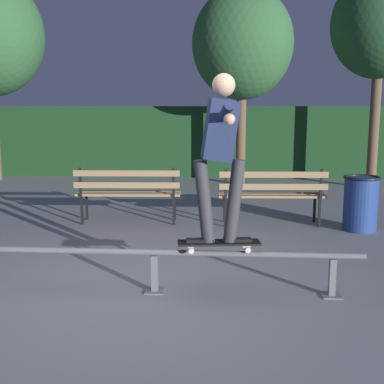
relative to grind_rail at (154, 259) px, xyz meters
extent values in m
plane|color=slate|center=(0.00, -0.05, -0.33)|extent=(90.00, 90.00, 0.00)
cube|color=#193D1E|center=(0.00, 8.61, 0.58)|extent=(24.00, 1.20, 1.82)
cylinder|color=slate|center=(0.00, 0.00, 0.07)|extent=(3.97, 0.06, 0.06)
cube|color=slate|center=(0.00, 0.00, -0.15)|extent=(0.06, 0.06, 0.36)
cube|color=slate|center=(0.00, 0.00, -0.32)|extent=(0.18, 0.18, 0.01)
cube|color=slate|center=(1.69, 0.00, -0.15)|extent=(0.06, 0.06, 0.36)
cube|color=slate|center=(1.69, 0.00, -0.32)|extent=(0.18, 0.18, 0.01)
cube|color=black|center=(0.62, 0.00, 0.18)|extent=(0.80, 0.29, 0.02)
cube|color=black|center=(0.62, 0.00, 0.19)|extent=(0.78, 0.28, 0.00)
cube|color=#9E9EA3|center=(0.88, 0.03, 0.16)|extent=(0.07, 0.17, 0.02)
cube|color=#9E9EA3|center=(0.35, -0.03, 0.16)|extent=(0.07, 0.17, 0.02)
cylinder|color=beige|center=(0.89, -0.05, 0.12)|extent=(0.06, 0.04, 0.05)
cylinder|color=beige|center=(0.87, 0.11, 0.12)|extent=(0.06, 0.04, 0.05)
cylinder|color=beige|center=(0.36, -0.11, 0.12)|extent=(0.06, 0.04, 0.05)
cylinder|color=beige|center=(0.34, 0.05, 0.12)|extent=(0.06, 0.04, 0.05)
cube|color=black|center=(0.80, 0.02, 0.20)|extent=(0.27, 0.13, 0.03)
cube|color=black|center=(0.44, -0.02, 0.20)|extent=(0.27, 0.13, 0.03)
cylinder|color=#333338|center=(0.76, 0.02, 0.57)|extent=(0.22, 0.15, 0.79)
cylinder|color=#333338|center=(0.48, -0.02, 0.57)|extent=(0.22, 0.15, 0.79)
cube|color=#1E284C|center=(0.62, 0.00, 1.23)|extent=(0.37, 0.40, 0.57)
cylinder|color=#1E284C|center=(0.66, -0.38, 1.39)|extent=(0.16, 0.61, 0.21)
cylinder|color=#1E284C|center=(0.57, 0.38, 1.39)|extent=(0.16, 0.61, 0.21)
sphere|color=tan|center=(0.70, -0.66, 1.34)|extent=(0.09, 0.09, 0.09)
sphere|color=tan|center=(0.54, 0.66, 1.34)|extent=(0.09, 0.09, 0.09)
sphere|color=tan|center=(0.65, 0.00, 1.63)|extent=(0.21, 0.21, 0.21)
cube|color=black|center=(-0.12, 3.10, -0.11)|extent=(0.04, 0.04, 0.44)
cube|color=black|center=(-0.10, 2.78, -0.11)|extent=(0.04, 0.04, 0.44)
cube|color=black|center=(-0.10, 2.74, 0.33)|extent=(0.04, 0.04, 0.44)
cube|color=black|center=(-1.53, 3.03, -0.11)|extent=(0.04, 0.04, 0.44)
cube|color=black|center=(-1.51, 2.71, -0.11)|extent=(0.04, 0.04, 0.44)
cube|color=black|center=(-1.51, 2.67, 0.33)|extent=(0.04, 0.04, 0.44)
cube|color=#937551|center=(-0.82, 3.04, 0.13)|extent=(1.60, 0.17, 0.04)
cube|color=#937551|center=(-0.82, 2.90, 0.13)|extent=(1.60, 0.17, 0.04)
cube|color=#937551|center=(-0.81, 2.76, 0.13)|extent=(1.60, 0.17, 0.04)
cube|color=#937551|center=(-0.81, 2.69, 0.29)|extent=(1.60, 0.11, 0.09)
cube|color=#937551|center=(-0.81, 2.69, 0.47)|extent=(1.60, 0.11, 0.09)
cube|color=black|center=(2.07, 3.10, -0.11)|extent=(0.04, 0.04, 0.44)
cube|color=black|center=(2.09, 2.78, -0.11)|extent=(0.04, 0.04, 0.44)
cube|color=black|center=(2.09, 2.74, 0.33)|extent=(0.04, 0.04, 0.44)
cube|color=black|center=(0.66, 3.03, -0.11)|extent=(0.04, 0.04, 0.44)
cube|color=black|center=(0.68, 2.71, -0.11)|extent=(0.04, 0.04, 0.44)
cube|color=black|center=(0.68, 2.67, 0.33)|extent=(0.04, 0.04, 0.44)
cube|color=#937551|center=(1.37, 3.04, 0.13)|extent=(1.60, 0.17, 0.04)
cube|color=#937551|center=(1.38, 2.90, 0.13)|extent=(1.60, 0.17, 0.04)
cube|color=#937551|center=(1.38, 2.76, 0.13)|extent=(1.60, 0.17, 0.04)
cube|color=#937551|center=(1.39, 2.69, 0.29)|extent=(1.60, 0.11, 0.09)
cube|color=#937551|center=(1.39, 2.69, 0.47)|extent=(1.60, 0.11, 0.09)
cylinder|color=brown|center=(1.03, 6.93, 0.79)|extent=(0.22, 0.22, 2.24)
ellipsoid|color=#2D5B33|center=(1.03, 6.93, 2.88)|extent=(2.27, 2.27, 2.50)
cylinder|color=brown|center=(3.95, 6.62, 1.00)|extent=(0.22, 0.22, 2.65)
ellipsoid|color=#234C28|center=(3.95, 6.62, 3.21)|extent=(2.09, 2.09, 2.29)
cylinder|color=navy|center=(2.64, 2.61, 0.06)|extent=(0.48, 0.48, 0.78)
torus|color=black|center=(2.64, 2.61, 0.45)|extent=(0.52, 0.52, 0.04)
camera|label=1|loc=(0.66, -4.47, 1.42)|focal=45.65mm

